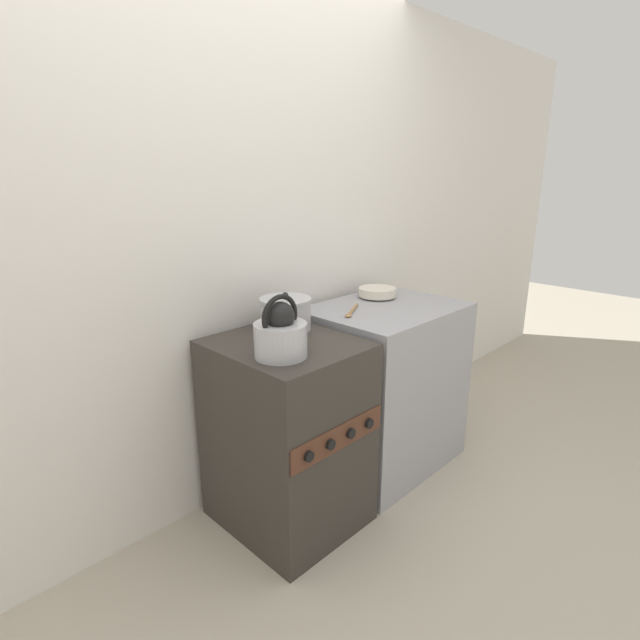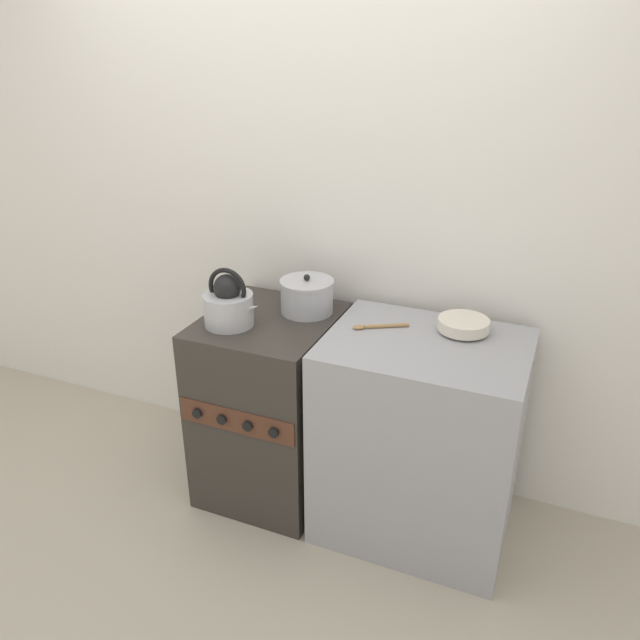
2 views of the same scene
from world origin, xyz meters
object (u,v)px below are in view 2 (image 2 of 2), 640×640
(stove, at_px, (271,405))
(enamel_bowl, at_px, (463,325))
(cooking_pot, at_px, (307,296))
(kettle, at_px, (229,304))

(stove, bearing_deg, enamel_bowl, 10.11)
(cooking_pot, xyz_separation_m, enamel_bowl, (0.69, 0.01, -0.02))
(stove, height_order, cooking_pot, cooking_pot)
(kettle, distance_m, enamel_bowl, 0.98)
(stove, bearing_deg, kettle, -137.66)
(kettle, relative_size, enamel_bowl, 1.25)
(cooking_pot, bearing_deg, kettle, -134.70)
(kettle, bearing_deg, cooking_pot, 45.30)
(kettle, xyz_separation_m, cooking_pot, (0.25, 0.25, -0.02))
(cooking_pot, height_order, enamel_bowl, cooking_pot)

